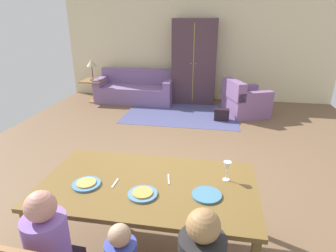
# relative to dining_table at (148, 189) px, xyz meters

# --- Properties ---
(ground_plane) EXTENTS (7.08, 6.64, 0.02)m
(ground_plane) POSITION_rel_dining_table_xyz_m (-0.04, 2.28, -0.71)
(ground_plane) COLOR brown
(back_wall) EXTENTS (7.08, 0.10, 2.70)m
(back_wall) POSITION_rel_dining_table_xyz_m (-0.04, 5.65, 0.65)
(back_wall) COLOR beige
(back_wall) RESTS_ON ground_plane
(dining_table) EXTENTS (1.93, 1.07, 0.76)m
(dining_table) POSITION_rel_dining_table_xyz_m (0.00, 0.00, 0.00)
(dining_table) COLOR brown
(dining_table) RESTS_ON ground_plane
(plate_near_man) EXTENTS (0.25, 0.25, 0.02)m
(plate_near_man) POSITION_rel_dining_table_xyz_m (-0.53, -0.12, 0.07)
(plate_near_man) COLOR teal
(plate_near_man) RESTS_ON dining_table
(pizza_near_man) EXTENTS (0.17, 0.17, 0.01)m
(pizza_near_man) POSITION_rel_dining_table_xyz_m (-0.53, -0.12, 0.09)
(pizza_near_man) COLOR #E79A4A
(pizza_near_man) RESTS_ON plate_near_man
(plate_near_child) EXTENTS (0.25, 0.25, 0.02)m
(plate_near_child) POSITION_rel_dining_table_xyz_m (-0.00, -0.18, 0.07)
(plate_near_child) COLOR teal
(plate_near_child) RESTS_ON dining_table
(pizza_near_child) EXTENTS (0.17, 0.17, 0.01)m
(pizza_near_child) POSITION_rel_dining_table_xyz_m (-0.00, -0.18, 0.09)
(pizza_near_child) COLOR #E79442
(pizza_near_child) RESTS_ON plate_near_child
(plate_near_woman) EXTENTS (0.25, 0.25, 0.02)m
(plate_near_woman) POSITION_rel_dining_table_xyz_m (0.53, -0.10, 0.07)
(plate_near_woman) COLOR teal
(plate_near_woman) RESTS_ON dining_table
(wine_glass) EXTENTS (0.07, 0.07, 0.19)m
(wine_glass) POSITION_rel_dining_table_xyz_m (0.69, 0.18, 0.20)
(wine_glass) COLOR silver
(wine_glass) RESTS_ON dining_table
(fork) EXTENTS (0.02, 0.15, 0.01)m
(fork) POSITION_rel_dining_table_xyz_m (-0.29, -0.05, 0.07)
(fork) COLOR silver
(fork) RESTS_ON dining_table
(knife) EXTENTS (0.05, 0.17, 0.01)m
(knife) POSITION_rel_dining_table_xyz_m (0.17, 0.10, 0.07)
(knife) COLOR silver
(knife) RESTS_ON dining_table
(area_rug) EXTENTS (2.60, 1.80, 0.01)m
(area_rug) POSITION_rel_dining_table_xyz_m (-0.22, 4.19, -0.69)
(area_rug) COLOR #494C7B
(area_rug) RESTS_ON ground_plane
(couch) EXTENTS (2.00, 0.86, 0.82)m
(couch) POSITION_rel_dining_table_xyz_m (-1.58, 5.05, -0.40)
(couch) COLOR #816298
(couch) RESTS_ON ground_plane
(armchair) EXTENTS (1.12, 1.12, 0.82)m
(armchair) POSITION_rel_dining_table_xyz_m (1.20, 4.37, -0.38)
(armchair) COLOR slate
(armchair) RESTS_ON ground_plane
(armoire) EXTENTS (1.10, 0.59, 2.10)m
(armoire) POSITION_rel_dining_table_xyz_m (-0.05, 5.26, 0.35)
(armoire) COLOR #48313B
(armoire) RESTS_ON ground_plane
(side_table) EXTENTS (0.56, 0.56, 0.58)m
(side_table) POSITION_rel_dining_table_xyz_m (-2.64, 4.79, -0.32)
(side_table) COLOR olive
(side_table) RESTS_ON ground_plane
(table_lamp) EXTENTS (0.26, 0.26, 0.54)m
(table_lamp) POSITION_rel_dining_table_xyz_m (-2.64, 4.79, 0.31)
(table_lamp) COLOR brown
(table_lamp) RESTS_ON side_table
(handbag) EXTENTS (0.32, 0.16, 0.26)m
(handbag) POSITION_rel_dining_table_xyz_m (0.70, 3.89, -0.57)
(handbag) COLOR black
(handbag) RESTS_ON ground_plane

